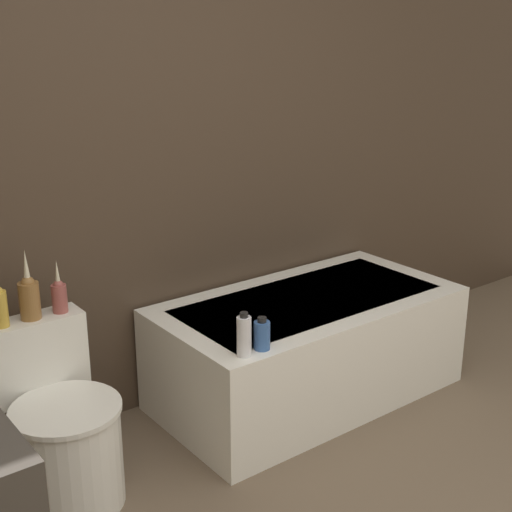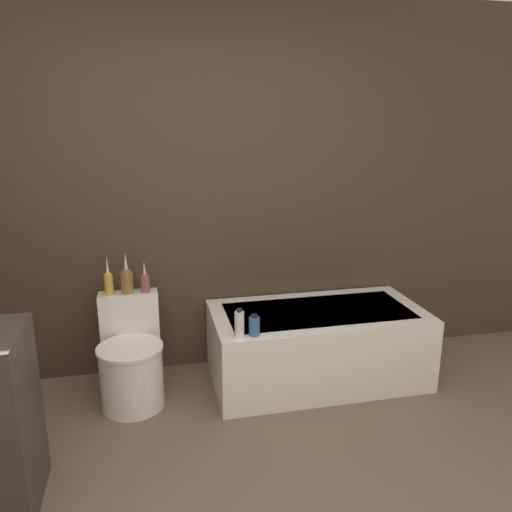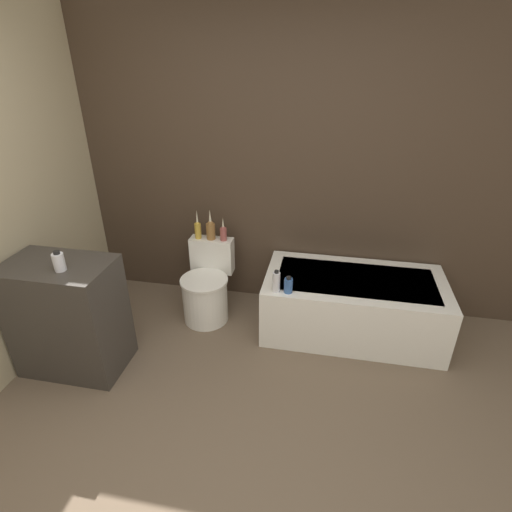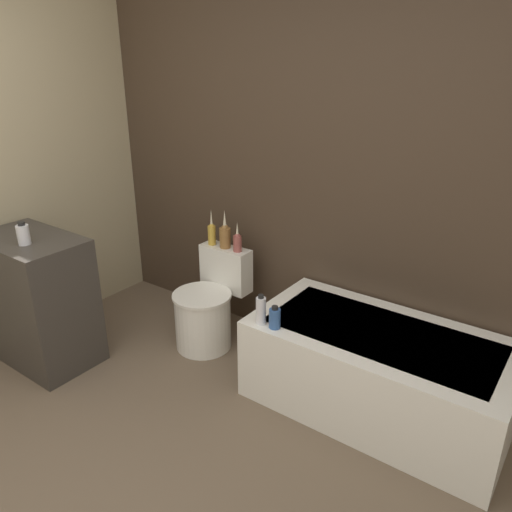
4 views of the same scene
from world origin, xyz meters
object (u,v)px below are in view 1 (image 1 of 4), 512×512
object	(u,v)px
bathtub	(307,346)
toilet	(62,433)
shampoo_bottle_short	(262,335)
vase_bronze	(59,295)
vase_silver	(29,296)
shampoo_bottle_tall	(244,336)
vase_gold	(0,305)

from	to	relation	value
bathtub	toilet	bearing A→B (deg)	-178.59
shampoo_bottle_short	vase_bronze	bearing A→B (deg)	143.21
toilet	shampoo_bottle_short	size ratio (longest dim) A/B	4.93
vase_bronze	shampoo_bottle_short	bearing A→B (deg)	-36.79
toilet	vase_silver	distance (m)	0.54
toilet	vase_bronze	xyz separation A→B (m)	(0.12, 0.20, 0.47)
toilet	vase_silver	xyz separation A→B (m)	(0.00, 0.21, 0.50)
vase_bronze	vase_silver	bearing A→B (deg)	176.88
shampoo_bottle_tall	shampoo_bottle_short	xyz separation A→B (m)	(0.09, 0.01, -0.02)
bathtub	vase_gold	xyz separation A→B (m)	(-1.38, 0.17, 0.50)
bathtub	vase_bronze	world-z (taller)	vase_bronze
vase_silver	vase_bronze	size ratio (longest dim) A/B	1.29
toilet	shampoo_bottle_tall	distance (m)	0.78
bathtub	toilet	distance (m)	1.27
shampoo_bottle_short	shampoo_bottle_tall	bearing A→B (deg)	-176.83
vase_silver	shampoo_bottle_short	world-z (taller)	vase_silver
vase_gold	vase_bronze	world-z (taller)	vase_gold
shampoo_bottle_tall	vase_bronze	bearing A→B (deg)	138.49
vase_silver	shampoo_bottle_short	distance (m)	0.91
toilet	vase_gold	bearing A→B (deg)	119.88
toilet	shampoo_bottle_short	xyz separation A→B (m)	(0.75, -0.27, 0.30)
shampoo_bottle_tall	shampoo_bottle_short	world-z (taller)	shampoo_bottle_tall
toilet	bathtub	bearing A→B (deg)	1.41
vase_bronze	shampoo_bottle_tall	distance (m)	0.74
vase_gold	bathtub	bearing A→B (deg)	-7.02
vase_bronze	bathtub	bearing A→B (deg)	-8.51
bathtub	vase_gold	world-z (taller)	vase_gold
bathtub	vase_bronze	distance (m)	1.26
vase_gold	shampoo_bottle_short	distance (m)	1.01
shampoo_bottle_tall	vase_silver	bearing A→B (deg)	143.53
vase_bronze	shampoo_bottle_tall	bearing A→B (deg)	-41.51
bathtub	shampoo_bottle_short	bearing A→B (deg)	-149.68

